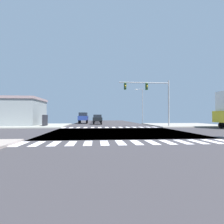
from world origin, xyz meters
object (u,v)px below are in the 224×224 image
street_lamp (141,103)px  bank_building (7,112)px  suv_nearside_1 (83,117)px  traffic_signal_mast (150,92)px  sedan_leading_4 (97,118)px  sedan_farside_1 (97,118)px  sedan_crossing_2 (97,119)px

street_lamp → bank_building: bearing=-162.1°
suv_nearside_1 → traffic_signal_mast: bearing=129.8°
street_lamp → sedan_leading_4: 18.96m
traffic_signal_mast → sedan_farside_1: (-7.72, 19.90, -4.07)m
suv_nearside_1 → sedan_farside_1: (3.00, 7.03, -0.28)m
sedan_leading_4 → traffic_signal_mast: bearing=105.0°
bank_building → sedan_crossing_2: bank_building is taller
sedan_crossing_2 → sedan_farside_1: bearing=-90.0°
sedan_farside_1 → sedan_leading_4: bearing=-90.0°
traffic_signal_mast → sedan_leading_4: 30.10m
traffic_signal_mast → street_lamp: 13.06m
suv_nearside_1 → sedan_leading_4: size_ratio=1.07×
sedan_leading_4 → suv_nearside_1: bearing=79.3°
sedan_leading_4 → street_lamp: bearing=121.4°
sedan_leading_4 → sedan_farside_1: bearing=90.0°
street_lamp → sedan_crossing_2: size_ratio=1.77×
bank_building → suv_nearside_1: 14.31m
street_lamp → bank_building: (-24.58, -7.96, -2.27)m
street_lamp → suv_nearside_1: bearing=-179.9°
street_lamp → sedan_crossing_2: street_lamp is taller
street_lamp → sedan_leading_4: size_ratio=1.77×
street_lamp → sedan_farside_1: bearing=144.2°
bank_building → traffic_signal_mast: bearing=-12.3°
bank_building → sedan_crossing_2: size_ratio=2.90×
street_lamp → bank_building: 25.94m
sedan_crossing_2 → street_lamp: bearing=-160.5°
suv_nearside_1 → sedan_farside_1: bearing=-113.1°
traffic_signal_mast → bank_building: traffic_signal_mast is taller
sedan_crossing_2 → sedan_leading_4: 19.35m
sedan_crossing_2 → sedan_leading_4: same height
suv_nearside_1 → sedan_crossing_2: size_ratio=1.07×
traffic_signal_mast → street_lamp: size_ratio=1.00×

